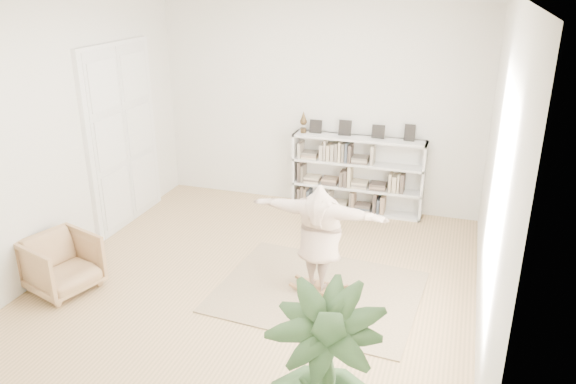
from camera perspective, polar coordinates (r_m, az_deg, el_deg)
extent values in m
plane|color=#9D8051|center=(7.47, -3.23, -9.32)|extent=(6.00, 6.00, 0.00)
plane|color=silver|center=(9.49, 3.11, 9.14)|extent=(5.50, 0.00, 5.50)
plane|color=silver|center=(4.30, -18.31, -7.69)|extent=(5.50, 0.00, 5.50)
plane|color=silver|center=(8.12, -22.04, 5.48)|extent=(0.00, 6.00, 6.00)
plane|color=silver|center=(6.31, 20.42, 1.43)|extent=(0.00, 6.00, 6.00)
cube|color=white|center=(9.19, -16.46, 5.31)|extent=(0.08, 1.78, 2.92)
cube|color=silver|center=(8.87, -17.77, 4.59)|extent=(0.06, 0.78, 2.80)
cube|color=silver|center=(9.50, -15.04, 5.96)|extent=(0.06, 0.78, 2.80)
cube|color=silver|center=(9.71, 0.79, 2.40)|extent=(0.04, 0.35, 1.30)
cube|color=silver|center=(9.34, 13.55, 1.01)|extent=(0.04, 0.35, 1.30)
cube|color=silver|center=(9.61, 7.23, 2.03)|extent=(2.20, 0.04, 1.30)
cube|color=silver|center=(9.70, 6.89, -1.78)|extent=(2.20, 0.35, 0.04)
cube|color=silver|center=(9.54, 6.99, 0.49)|extent=(2.20, 0.35, 0.04)
cube|color=silver|center=(9.40, 7.11, 2.94)|extent=(2.20, 0.35, 0.04)
cube|color=silver|center=(9.28, 7.23, 5.40)|extent=(2.20, 0.35, 0.04)
cube|color=black|center=(9.45, 2.83, 6.72)|extent=(0.18, 0.07, 0.24)
cube|color=black|center=(9.33, 5.81, 6.45)|extent=(0.18, 0.07, 0.24)
cube|color=black|center=(9.24, 9.16, 6.13)|extent=(0.18, 0.07, 0.24)
cube|color=black|center=(9.18, 12.25, 5.82)|extent=(0.18, 0.07, 0.24)
imported|color=tan|center=(7.73, -21.98, -6.79)|extent=(1.00, 0.99, 0.73)
cube|color=tan|center=(7.29, 3.09, -10.07)|extent=(2.63, 2.17, 0.02)
cube|color=brown|center=(7.25, 3.10, -9.64)|extent=(0.51, 0.32, 0.03)
cube|color=brown|center=(7.27, 3.10, -9.87)|extent=(0.33, 0.07, 0.04)
cube|color=brown|center=(7.27, 3.10, -9.87)|extent=(0.33, 0.07, 0.04)
cube|color=brown|center=(7.25, 3.10, -9.64)|extent=(0.19, 0.06, 0.10)
cube|color=brown|center=(7.25, 3.10, -9.64)|extent=(0.19, 0.06, 0.10)
imported|color=#C4A793|center=(6.90, 3.22, -4.33)|extent=(1.74, 0.58, 1.39)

